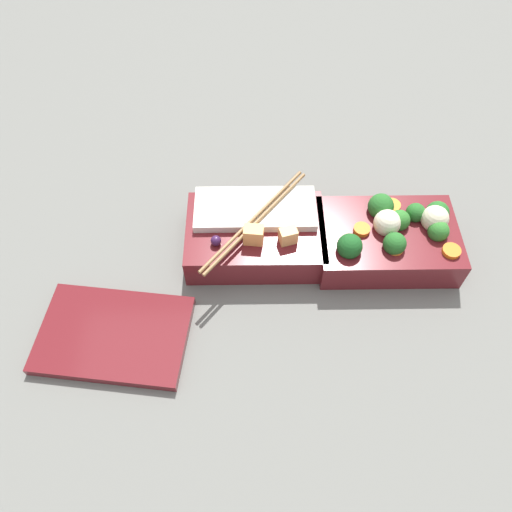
{
  "coord_description": "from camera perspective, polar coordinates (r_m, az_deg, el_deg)",
  "views": [
    {
      "loc": [
        0.1,
        0.42,
        0.6
      ],
      "look_at": [
        0.09,
        0.04,
        0.05
      ],
      "focal_mm": 35.0,
      "sensor_mm": 36.0,
      "label": 1
    }
  ],
  "objects": [
    {
      "name": "ground_plane",
      "position": [
        0.74,
        7.25,
        0.45
      ],
      "size": [
        3.0,
        3.0,
        0.0
      ],
      "primitive_type": "plane",
      "color": "slate"
    },
    {
      "name": "bento_tray_vegetable",
      "position": [
        0.74,
        14.98,
        2.15
      ],
      "size": [
        0.2,
        0.13,
        0.08
      ],
      "color": "maroon",
      "rests_on": "ground_plane"
    },
    {
      "name": "bento_lid",
      "position": [
        0.69,
        -15.93,
        -8.65
      ],
      "size": [
        0.21,
        0.15,
        0.01
      ],
      "primitive_type": "cube",
      "rotation": [
        0.0,
        0.0,
        -0.13
      ],
      "color": "maroon",
      "rests_on": "ground_plane"
    },
    {
      "name": "bento_tray_rice",
      "position": [
        0.72,
        -0.06,
        2.52
      ],
      "size": [
        0.2,
        0.18,
        0.08
      ],
      "color": "maroon",
      "rests_on": "ground_plane"
    }
  ]
}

